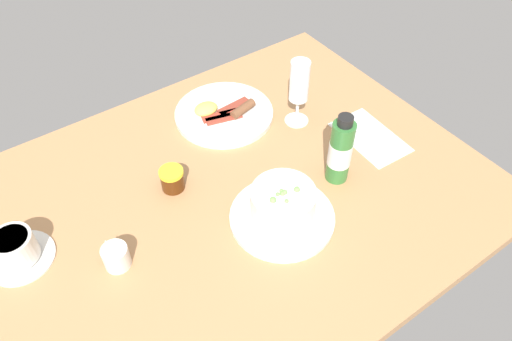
{
  "coord_description": "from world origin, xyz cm",
  "views": [
    {
      "loc": [
        -35.36,
        -60.17,
        81.22
      ],
      "look_at": [
        4.63,
        -3.4,
        7.87
      ],
      "focal_mm": 34.74,
      "sensor_mm": 36.0,
      "label": 1
    }
  ],
  "objects_px": {
    "cutlery_setting": "(369,135)",
    "breakfast_plate": "(224,113)",
    "jam_jar": "(172,179)",
    "coffee_cup": "(16,249)",
    "porridge_bowl": "(283,207)",
    "creamer_jug": "(116,256)",
    "sauce_bottle_green": "(340,151)",
    "wine_glass": "(299,85)"
  },
  "relations": [
    {
      "from": "coffee_cup",
      "to": "creamer_jug",
      "type": "distance_m",
      "value": 0.19
    },
    {
      "from": "porridge_bowl",
      "to": "sauce_bottle_green",
      "type": "relative_size",
      "value": 1.25
    },
    {
      "from": "cutlery_setting",
      "to": "jam_jar",
      "type": "relative_size",
      "value": 3.59
    },
    {
      "from": "porridge_bowl",
      "to": "coffee_cup",
      "type": "height_order",
      "value": "porridge_bowl"
    },
    {
      "from": "cutlery_setting",
      "to": "creamer_jug",
      "type": "relative_size",
      "value": 3.12
    },
    {
      "from": "sauce_bottle_green",
      "to": "breakfast_plate",
      "type": "xyz_separation_m",
      "value": [
        -0.09,
        0.32,
        -0.07
      ]
    },
    {
      "from": "coffee_cup",
      "to": "jam_jar",
      "type": "xyz_separation_m",
      "value": [
        0.33,
        -0.01,
        -0.0
      ]
    },
    {
      "from": "porridge_bowl",
      "to": "breakfast_plate",
      "type": "bearing_deg",
      "value": 77.23
    },
    {
      "from": "porridge_bowl",
      "to": "wine_glass",
      "type": "distance_m",
      "value": 0.32
    },
    {
      "from": "wine_glass",
      "to": "breakfast_plate",
      "type": "height_order",
      "value": "wine_glass"
    },
    {
      "from": "porridge_bowl",
      "to": "jam_jar",
      "type": "relative_size",
      "value": 4.11
    },
    {
      "from": "cutlery_setting",
      "to": "jam_jar",
      "type": "height_order",
      "value": "jam_jar"
    },
    {
      "from": "coffee_cup",
      "to": "sauce_bottle_green",
      "type": "height_order",
      "value": "sauce_bottle_green"
    },
    {
      "from": "creamer_jug",
      "to": "sauce_bottle_green",
      "type": "relative_size",
      "value": 0.35
    },
    {
      "from": "creamer_jug",
      "to": "sauce_bottle_green",
      "type": "height_order",
      "value": "sauce_bottle_green"
    },
    {
      "from": "creamer_jug",
      "to": "wine_glass",
      "type": "height_order",
      "value": "wine_glass"
    },
    {
      "from": "jam_jar",
      "to": "wine_glass",
      "type": "bearing_deg",
      "value": 3.17
    },
    {
      "from": "porridge_bowl",
      "to": "wine_glass",
      "type": "height_order",
      "value": "wine_glass"
    },
    {
      "from": "sauce_bottle_green",
      "to": "wine_glass",
      "type": "bearing_deg",
      "value": 76.89
    },
    {
      "from": "wine_glass",
      "to": "sauce_bottle_green",
      "type": "bearing_deg",
      "value": -103.11
    },
    {
      "from": "creamer_jug",
      "to": "jam_jar",
      "type": "distance_m",
      "value": 0.21
    },
    {
      "from": "wine_glass",
      "to": "jam_jar",
      "type": "bearing_deg",
      "value": -176.83
    },
    {
      "from": "jam_jar",
      "to": "breakfast_plate",
      "type": "bearing_deg",
      "value": 32.43
    },
    {
      "from": "wine_glass",
      "to": "breakfast_plate",
      "type": "xyz_separation_m",
      "value": [
        -0.14,
        0.12,
        -0.1
      ]
    },
    {
      "from": "cutlery_setting",
      "to": "wine_glass",
      "type": "height_order",
      "value": "wine_glass"
    },
    {
      "from": "cutlery_setting",
      "to": "breakfast_plate",
      "type": "bearing_deg",
      "value": 132.97
    },
    {
      "from": "cutlery_setting",
      "to": "breakfast_plate",
      "type": "relative_size",
      "value": 0.77
    },
    {
      "from": "cutlery_setting",
      "to": "coffee_cup",
      "type": "relative_size",
      "value": 1.45
    },
    {
      "from": "wine_glass",
      "to": "sauce_bottle_green",
      "type": "height_order",
      "value": "sauce_bottle_green"
    },
    {
      "from": "jam_jar",
      "to": "breakfast_plate",
      "type": "xyz_separation_m",
      "value": [
        0.22,
        0.14,
        -0.02
      ]
    },
    {
      "from": "jam_jar",
      "to": "creamer_jug",
      "type": "bearing_deg",
      "value": -148.3
    },
    {
      "from": "coffee_cup",
      "to": "creamer_jug",
      "type": "bearing_deg",
      "value": -38.93
    },
    {
      "from": "porridge_bowl",
      "to": "breakfast_plate",
      "type": "relative_size",
      "value": 0.88
    },
    {
      "from": "jam_jar",
      "to": "coffee_cup",
      "type": "bearing_deg",
      "value": 178.6
    },
    {
      "from": "cutlery_setting",
      "to": "sauce_bottle_green",
      "type": "height_order",
      "value": "sauce_bottle_green"
    },
    {
      "from": "coffee_cup",
      "to": "jam_jar",
      "type": "relative_size",
      "value": 2.47
    },
    {
      "from": "cutlery_setting",
      "to": "breakfast_plate",
      "type": "xyz_separation_m",
      "value": [
        -0.25,
        0.27,
        0.01
      ]
    },
    {
      "from": "creamer_jug",
      "to": "sauce_bottle_green",
      "type": "xyz_separation_m",
      "value": [
        0.49,
        -0.07,
        0.05
      ]
    },
    {
      "from": "creamer_jug",
      "to": "breakfast_plate",
      "type": "distance_m",
      "value": 0.47
    },
    {
      "from": "breakfast_plate",
      "to": "sauce_bottle_green",
      "type": "bearing_deg",
      "value": -73.86
    },
    {
      "from": "porridge_bowl",
      "to": "sauce_bottle_green",
      "type": "distance_m",
      "value": 0.18
    },
    {
      "from": "breakfast_plate",
      "to": "wine_glass",
      "type": "bearing_deg",
      "value": -40.57
    }
  ]
}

